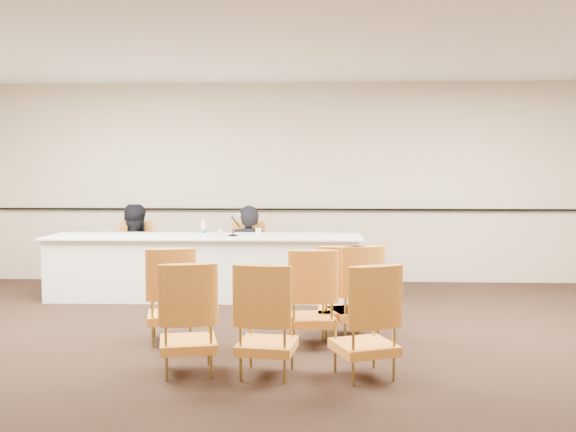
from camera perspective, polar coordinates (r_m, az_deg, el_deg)
The scene contains 21 objects.
floor at distance 5.95m, azimuth -0.53°, elevation -12.49°, with size 10.00×10.00×0.00m, color black.
ceiling at distance 5.84m, azimuth -0.56°, elevation 16.98°, with size 10.00×10.00×0.00m, color white.
wall_back at distance 9.70m, azimuth 0.66°, elevation 2.97°, with size 10.00×0.04×3.00m, color beige.
wall_rail at distance 9.67m, azimuth 0.65°, elevation 0.59°, with size 9.80×0.04×0.03m, color black.
panel_table at distance 8.58m, azimuth -7.45°, elevation -4.50°, with size 4.14×0.95×0.83m, color white, non-canonical shape.
panelist_main at distance 9.11m, azimuth -3.60°, elevation -4.17°, with size 0.59×0.39×1.63m, color black.
panelist_main_chair at distance 9.09m, azimuth -3.60°, elevation -3.60°, with size 0.50×0.50×0.95m, color orange, non-canonical shape.
panelist_second at distance 9.40m, azimuth -13.62°, elevation -3.94°, with size 0.79×0.62×1.63m, color black.
panelist_second_chair at distance 9.39m, azimuth -13.63°, elevation -3.47°, with size 0.50×0.50×0.95m, color orange, non-canonical shape.
papers at distance 8.44m, azimuth -3.48°, elevation -1.77°, with size 0.30×0.22×0.00m, color white.
microphone at distance 8.40m, azimuth -4.92°, elevation -0.77°, with size 0.11×0.22×0.30m, color black, non-canonical shape.
water_bottle at distance 8.45m, azimuth -7.51°, elevation -1.01°, with size 0.07×0.07×0.23m, color teal, non-canonical shape.
drinking_glass at distance 8.39m, azimuth -6.04°, elevation -1.48°, with size 0.06×0.06×0.10m, color silver.
coffee_cup at distance 8.26m, azimuth -2.64°, elevation -1.49°, with size 0.08×0.08×0.12m, color white.
aud_chair_front_left at distance 6.48m, azimuth -10.32°, elevation -6.84°, with size 0.50×0.50×0.95m, color orange, non-canonical shape.
aud_chair_front_mid at distance 6.26m, azimuth 2.02°, elevation -7.16°, with size 0.50×0.50×0.95m, color orange, non-canonical shape.
aud_chair_front_right at distance 6.58m, azimuth 5.93°, elevation -6.62°, with size 0.50×0.50×0.95m, color orange, non-canonical shape.
aud_chair_back_left at distance 5.48m, azimuth -8.90°, elevation -8.86°, with size 0.50×0.50×0.95m, color orange, non-canonical shape.
aud_chair_back_mid at distance 5.35m, azimuth -1.88°, elevation -9.11°, with size 0.50×0.50×0.95m, color orange, non-canonical shape.
aud_chair_back_right at distance 5.35m, azimuth 6.80°, elevation -9.14°, with size 0.50×0.50×0.95m, color orange, non-canonical shape.
aud_chair_extra at distance 6.57m, azimuth 4.72°, elevation -6.63°, with size 0.50×0.50×0.95m, color orange, non-canonical shape.
Camera 1 is at (0.29, -5.69, 1.71)m, focal length 40.00 mm.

